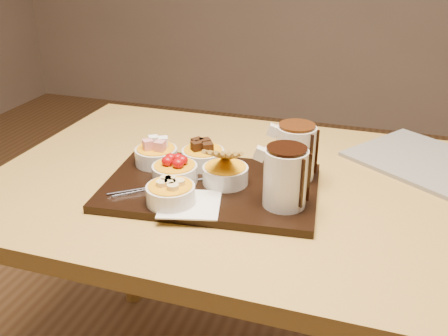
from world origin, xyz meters
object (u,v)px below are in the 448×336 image
(pitcher_dark_chocolate, at_px, (285,178))
(newspaper, at_px, (430,162))
(bowl_strawberries, at_px, (175,173))
(pitcher_milk_chocolate, at_px, (295,153))
(dining_table, at_px, (250,218))
(serving_board, at_px, (211,187))

(pitcher_dark_chocolate, xyz_separation_m, newspaper, (0.29, 0.34, -0.07))
(bowl_strawberries, relative_size, newspaper, 0.29)
(pitcher_milk_chocolate, bearing_deg, newspaper, 28.59)
(dining_table, relative_size, newspaper, 3.49)
(serving_board, bearing_deg, pitcher_milk_chocolate, 21.80)
(bowl_strawberries, height_order, newspaper, bowl_strawberries)
(dining_table, xyz_separation_m, serving_board, (-0.07, -0.08, 0.11))
(serving_board, xyz_separation_m, pitcher_milk_chocolate, (0.17, 0.09, 0.07))
(pitcher_dark_chocolate, relative_size, newspaper, 0.35)
(serving_board, bearing_deg, bowl_strawberries, -176.42)
(serving_board, xyz_separation_m, newspaper, (0.46, 0.30, -0.00))
(pitcher_dark_chocolate, bearing_deg, bowl_strawberries, 167.35)
(dining_table, bearing_deg, newspaper, 29.42)
(serving_board, distance_m, pitcher_dark_chocolate, 0.19)
(pitcher_milk_chocolate, relative_size, newspaper, 0.35)
(pitcher_dark_chocolate, distance_m, newspaper, 0.45)
(dining_table, relative_size, bowl_strawberries, 12.00)
(pitcher_dark_chocolate, height_order, pitcher_milk_chocolate, same)
(newspaper, bearing_deg, bowl_strawberries, -115.72)
(dining_table, height_order, newspaper, newspaper)
(pitcher_dark_chocolate, bearing_deg, pitcher_milk_chocolate, 85.60)
(dining_table, xyz_separation_m, bowl_strawberries, (-0.15, -0.09, 0.14))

